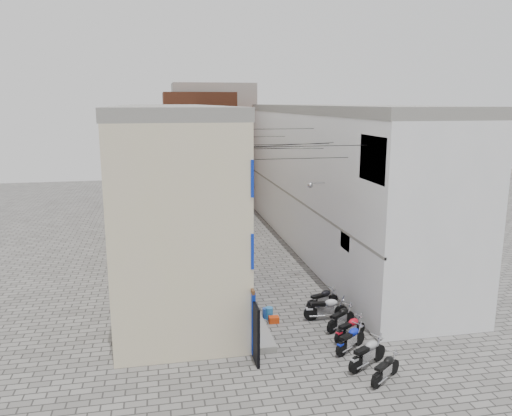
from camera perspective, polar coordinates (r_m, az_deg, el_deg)
ground at (r=19.80m, az=7.14°, el=-15.67°), size 90.00×90.00×0.00m
plinth at (r=31.16m, az=-4.03°, el=-4.90°), size 0.90×26.00×0.25m
building_left at (r=29.92m, az=-9.72°, el=2.84°), size 5.10×27.00×9.00m
building_right at (r=31.82m, az=8.57°, el=3.43°), size 5.94×26.00×9.00m
building_far_brick_left at (r=44.94m, az=-6.52°, el=6.59°), size 6.00×6.00×10.00m
building_far_brick_right at (r=47.69m, az=-0.67°, el=5.77°), size 5.00×6.00×8.00m
building_far_concrete at (r=51.05m, az=-4.85°, el=7.82°), size 8.00×5.00×11.00m
far_shopfront at (r=42.93m, az=-3.42°, el=1.27°), size 2.00×0.30×2.40m
overhead_wires at (r=24.99m, az=2.02°, el=7.30°), size 5.80×13.02×1.32m
motorcycle_a at (r=18.00m, az=14.61°, el=-17.22°), size 1.69×1.42×0.98m
motorcycle_b at (r=18.67m, az=12.65°, el=-15.76°), size 1.98×1.47×1.12m
motorcycle_c at (r=19.64m, az=10.77°, el=-14.37°), size 1.76×1.45×1.02m
motorcycle_d at (r=20.48m, az=10.71°, el=-13.26°), size 1.77×1.29×0.99m
motorcycle_e at (r=21.31m, az=9.69°, el=-12.15°), size 1.77×1.43×1.01m
motorcycle_f at (r=21.97m, az=8.04°, el=-11.17°), size 2.01×0.81×1.13m
motorcycle_g at (r=23.04m, az=7.60°, el=-10.16°), size 1.86×1.19×1.03m
person_a at (r=22.71m, az=-1.45°, el=-9.19°), size 0.40×0.56×1.42m
person_b at (r=21.35m, az=-1.33°, el=-10.55°), size 0.87×0.90×1.46m
water_jug_near at (r=21.97m, az=1.51°, el=-11.92°), size 0.43×0.43×0.51m
water_jug_far at (r=22.06m, az=1.11°, el=-11.92°), size 0.37×0.37×0.44m
red_crate at (r=21.68m, az=2.04°, el=-12.63°), size 0.44×0.34×0.27m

